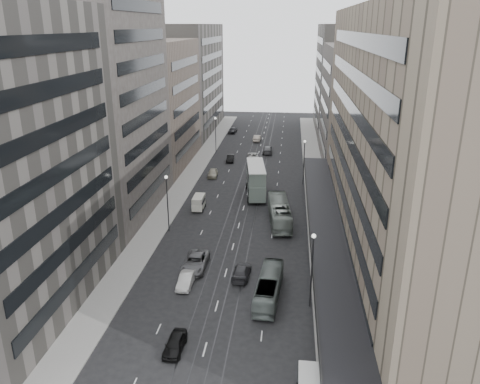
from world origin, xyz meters
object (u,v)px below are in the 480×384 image
at_px(panel_van, 199,202).
at_px(sedan_0, 175,344).
at_px(sedan_2, 195,262).
at_px(bus_near, 269,287).
at_px(bus_far, 280,212).
at_px(sedan_1, 186,280).
at_px(double_decker, 256,179).

height_order(panel_van, sedan_0, panel_van).
bearing_deg(panel_van, sedan_2, -80.77).
xyz_separation_m(panel_van, sedan_2, (3.22, -18.83, -0.43)).
bearing_deg(bus_near, panel_van, -58.75).
distance_m(bus_far, sedan_0, 31.35).
relative_size(sedan_0, sedan_1, 0.95).
height_order(bus_far, sedan_0, bus_far).
height_order(double_decker, sedan_0, double_decker).
xyz_separation_m(sedan_0, sedan_1, (-1.41, 11.05, 0.01)).
relative_size(bus_far, sedan_2, 1.99).
bearing_deg(bus_far, sedan_0, 67.97).
relative_size(bus_near, panel_van, 2.64).
relative_size(bus_far, double_decker, 1.14).
bearing_deg(bus_far, sedan_2, 51.08).
distance_m(panel_van, sedan_0, 34.19).
distance_m(sedan_0, sedan_1, 11.14).
xyz_separation_m(sedan_0, sedan_2, (-1.14, 15.08, 0.14)).
xyz_separation_m(double_decker, sedan_0, (-4.16, -41.30, -2.27)).
distance_m(bus_far, double_decker, 12.05).
distance_m(double_decker, sedan_1, 30.84).
height_order(double_decker, panel_van, double_decker).
bearing_deg(sedan_0, panel_van, 99.05).
height_order(bus_near, sedan_1, bus_near).
distance_m(double_decker, sedan_0, 41.57).
bearing_deg(bus_far, panel_van, -22.45).
relative_size(double_decker, sedan_0, 2.57).
bearing_deg(sedan_0, bus_near, 51.65).
bearing_deg(panel_van, sedan_0, -83.15).
xyz_separation_m(bus_far, sedan_1, (-9.94, -19.10, -0.95)).
bearing_deg(sedan_1, bus_near, -8.95).
bearing_deg(sedan_2, panel_van, 100.28).
distance_m(bus_near, sedan_1, 9.54).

